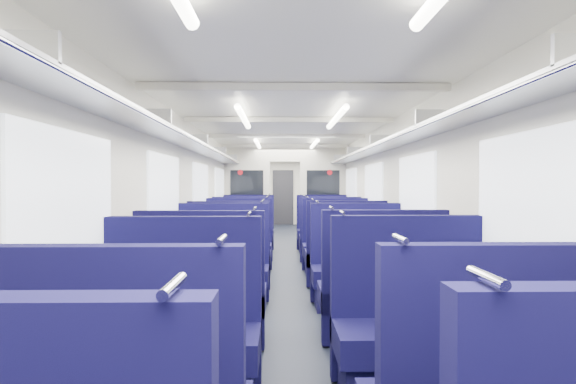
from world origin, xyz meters
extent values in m
cube|color=black|center=(0.00, 0.00, 0.00)|extent=(2.80, 18.00, 0.01)
cube|color=white|center=(0.00, 0.00, 2.35)|extent=(2.80, 18.00, 0.01)
cube|color=beige|center=(-1.40, 0.00, 1.18)|extent=(0.02, 18.00, 2.35)
cube|color=#110F34|center=(-1.39, 0.00, 0.35)|extent=(0.03, 17.90, 0.70)
cube|color=beige|center=(1.40, 0.00, 1.18)|extent=(0.02, 18.00, 2.35)
cube|color=#110F34|center=(1.39, 0.00, 0.35)|extent=(0.03, 17.90, 0.70)
cube|color=beige|center=(0.00, 9.00, 1.18)|extent=(2.80, 0.02, 2.35)
cube|color=#B2B5BA|center=(-1.22, 0.00, 1.97)|extent=(0.34, 17.40, 0.04)
cylinder|color=silver|center=(-1.04, 0.00, 1.95)|extent=(0.02, 17.40, 0.02)
cube|color=#B2B5BA|center=(-1.22, -6.00, 2.05)|extent=(0.34, 0.03, 0.14)
cube|color=#B2B5BA|center=(-1.22, -4.00, 2.05)|extent=(0.34, 0.03, 0.14)
cube|color=#B2B5BA|center=(-1.22, -2.00, 2.05)|extent=(0.34, 0.03, 0.14)
cube|color=#B2B5BA|center=(-1.22, 0.00, 2.05)|extent=(0.34, 0.03, 0.14)
cube|color=#B2B5BA|center=(-1.22, 2.00, 2.05)|extent=(0.34, 0.03, 0.14)
cube|color=#B2B5BA|center=(-1.22, 4.00, 2.05)|extent=(0.34, 0.03, 0.14)
cube|color=#B2B5BA|center=(-1.22, 6.00, 2.05)|extent=(0.34, 0.03, 0.14)
cube|color=#B2B5BA|center=(-1.22, 8.00, 2.05)|extent=(0.34, 0.03, 0.14)
cube|color=#B2B5BA|center=(1.22, 0.00, 1.97)|extent=(0.34, 17.40, 0.04)
cylinder|color=silver|center=(1.04, 0.00, 1.95)|extent=(0.02, 17.40, 0.02)
cube|color=#B2B5BA|center=(1.22, -4.00, 2.05)|extent=(0.34, 0.03, 0.14)
cube|color=#B2B5BA|center=(1.22, -2.00, 2.05)|extent=(0.34, 0.03, 0.14)
cube|color=#B2B5BA|center=(1.22, 0.00, 2.05)|extent=(0.34, 0.03, 0.14)
cube|color=#B2B5BA|center=(1.22, 2.00, 2.05)|extent=(0.34, 0.03, 0.14)
cube|color=#B2B5BA|center=(1.22, 4.00, 2.05)|extent=(0.34, 0.03, 0.14)
cube|color=#B2B5BA|center=(1.22, 6.00, 2.05)|extent=(0.34, 0.03, 0.14)
cube|color=#B2B5BA|center=(1.22, 8.00, 2.05)|extent=(0.34, 0.03, 0.14)
cube|color=white|center=(-1.38, -5.20, 1.42)|extent=(0.02, 1.30, 0.75)
cube|color=white|center=(-1.38, -2.90, 1.42)|extent=(0.02, 1.30, 0.75)
cube|color=white|center=(-1.38, -0.60, 1.42)|extent=(0.02, 1.30, 0.75)
cube|color=white|center=(-1.38, 1.70, 1.42)|extent=(0.02, 1.30, 0.75)
cube|color=white|center=(-1.38, 4.50, 1.42)|extent=(0.02, 1.30, 0.75)
cube|color=white|center=(-1.38, 6.80, 1.42)|extent=(0.02, 1.30, 0.75)
cube|color=white|center=(1.38, -5.20, 1.42)|extent=(0.02, 1.30, 0.75)
cube|color=white|center=(1.38, -2.90, 1.42)|extent=(0.02, 1.30, 0.75)
cube|color=white|center=(1.38, -0.60, 1.42)|extent=(0.02, 1.30, 0.75)
cube|color=white|center=(1.38, 1.70, 1.42)|extent=(0.02, 1.30, 0.75)
cube|color=white|center=(1.38, 4.50, 1.42)|extent=(0.02, 1.30, 0.75)
cube|color=white|center=(1.38, 6.80, 1.42)|extent=(0.02, 1.30, 0.75)
cube|color=beige|center=(0.00, -4.00, 2.31)|extent=(2.70, 0.06, 0.06)
cube|color=beige|center=(0.00, -2.00, 2.31)|extent=(2.70, 0.06, 0.06)
cube|color=beige|center=(0.00, 0.00, 2.31)|extent=(2.70, 0.06, 0.06)
cube|color=beige|center=(0.00, 2.00, 2.31)|extent=(2.70, 0.06, 0.06)
cube|color=beige|center=(0.00, 4.00, 2.31)|extent=(2.70, 0.06, 0.06)
cube|color=beige|center=(0.00, 6.00, 2.31)|extent=(2.70, 0.06, 0.06)
cube|color=beige|center=(0.00, 8.00, 2.31)|extent=(2.70, 0.06, 0.06)
cylinder|color=white|center=(-0.55, -2.50, 2.26)|extent=(0.07, 1.60, 0.07)
cylinder|color=white|center=(-0.55, 1.00, 2.26)|extent=(0.07, 1.60, 0.07)
cylinder|color=white|center=(-0.55, 5.50, 2.26)|extent=(0.07, 1.60, 0.07)
cylinder|color=white|center=(0.55, -2.50, 2.26)|extent=(0.07, 1.60, 0.07)
cylinder|color=white|center=(0.55, 1.00, 2.26)|extent=(0.07, 1.60, 0.07)
cylinder|color=white|center=(0.55, 5.50, 2.26)|extent=(0.07, 1.60, 0.07)
cube|color=black|center=(0.00, 8.94, 1.00)|extent=(0.75, 0.06, 2.00)
cube|color=beige|center=(-0.88, 2.64, 1.18)|extent=(1.05, 0.08, 2.35)
cube|color=black|center=(-0.87, 2.59, 1.40)|extent=(0.76, 0.02, 0.80)
cylinder|color=red|center=(-1.02, 2.59, 1.75)|extent=(0.12, 0.01, 0.12)
cube|color=beige|center=(0.88, 2.64, 1.18)|extent=(1.05, 0.08, 2.35)
cube|color=black|center=(0.87, 2.59, 1.40)|extent=(0.76, 0.02, 0.80)
cylinder|color=red|center=(1.02, 2.59, 1.75)|extent=(0.12, 0.01, 0.12)
cube|color=beige|center=(0.00, 2.64, 2.17)|extent=(0.70, 0.08, 0.35)
cylinder|color=silver|center=(-0.34, -7.01, 1.26)|extent=(0.02, 0.17, 0.02)
cylinder|color=silver|center=(0.34, -6.94, 1.26)|extent=(0.02, 0.17, 0.02)
cylinder|color=silver|center=(-0.34, -6.22, 1.26)|extent=(0.02, 0.17, 0.02)
cylinder|color=silver|center=(0.34, -6.20, 1.26)|extent=(0.02, 0.17, 0.02)
cube|color=#0F0D3E|center=(-0.83, -4.89, 0.39)|extent=(1.15, 0.60, 0.20)
cube|color=#0F0D34|center=(-0.83, -4.89, 0.15)|extent=(1.05, 0.48, 0.29)
cube|color=#0F0D3E|center=(-0.83, -4.64, 0.63)|extent=(1.15, 0.11, 1.22)
cylinder|color=silver|center=(-0.34, -4.64, 1.26)|extent=(0.02, 0.17, 0.02)
cube|color=#0F0D3E|center=(0.83, -4.80, 0.39)|extent=(1.15, 0.60, 0.20)
cube|color=#0F0D34|center=(0.83, -4.80, 0.15)|extent=(1.05, 0.48, 0.29)
cube|color=#0F0D3E|center=(0.83, -4.56, 0.63)|extent=(1.15, 0.11, 1.22)
cylinder|color=silver|center=(0.34, -4.56, 1.26)|extent=(0.02, 0.17, 0.02)
cube|color=#0F0D3E|center=(-0.83, -3.66, 0.39)|extent=(1.15, 0.60, 0.20)
cube|color=#0F0D34|center=(-0.83, -3.66, 0.15)|extent=(1.05, 0.48, 0.29)
cube|color=#0F0D3E|center=(-0.83, -3.91, 0.63)|extent=(1.15, 0.11, 1.22)
cylinder|color=silver|center=(-0.34, -3.91, 1.26)|extent=(0.02, 0.17, 0.02)
cube|color=#0F0D3E|center=(0.83, -3.57, 0.39)|extent=(1.15, 0.60, 0.20)
cube|color=#0F0D34|center=(0.83, -3.57, 0.15)|extent=(1.05, 0.48, 0.29)
cube|color=#0F0D3E|center=(0.83, -3.82, 0.63)|extent=(1.15, 0.11, 1.22)
cylinder|color=silver|center=(0.34, -3.82, 1.26)|extent=(0.02, 0.17, 0.02)
cube|color=#0F0D3E|center=(-0.83, -2.49, 0.39)|extent=(1.15, 0.60, 0.20)
cube|color=#0F0D34|center=(-0.83, -2.49, 0.15)|extent=(1.05, 0.48, 0.29)
cube|color=#0F0D3E|center=(-0.83, -2.25, 0.63)|extent=(1.15, 0.11, 1.22)
cylinder|color=silver|center=(-0.34, -2.25, 1.26)|extent=(0.02, 0.17, 0.02)
cube|color=#0F0D3E|center=(0.83, -2.52, 0.39)|extent=(1.15, 0.60, 0.20)
cube|color=#0F0D34|center=(0.83, -2.52, 0.15)|extent=(1.05, 0.48, 0.29)
cube|color=#0F0D3E|center=(0.83, -2.28, 0.63)|extent=(1.15, 0.11, 1.22)
cylinder|color=silver|center=(0.34, -2.28, 1.26)|extent=(0.02, 0.17, 0.02)
cube|color=#0F0D3E|center=(-0.83, -1.34, 0.39)|extent=(1.15, 0.60, 0.20)
cube|color=#0F0D34|center=(-0.83, -1.34, 0.15)|extent=(1.05, 0.48, 0.29)
cube|color=#0F0D3E|center=(-0.83, -1.58, 0.63)|extent=(1.15, 0.11, 1.22)
cylinder|color=silver|center=(-0.34, -1.58, 1.26)|extent=(0.02, 0.17, 0.02)
cube|color=#0F0D3E|center=(0.83, -1.21, 0.39)|extent=(1.15, 0.60, 0.20)
cube|color=#0F0D34|center=(0.83, -1.21, 0.15)|extent=(1.05, 0.48, 0.29)
cube|color=#0F0D3E|center=(0.83, -1.45, 0.63)|extent=(1.15, 0.11, 1.22)
cylinder|color=silver|center=(0.34, -1.45, 1.26)|extent=(0.02, 0.17, 0.02)
cube|color=#0F0D3E|center=(-0.83, -0.37, 0.39)|extent=(1.15, 0.60, 0.20)
cube|color=#0F0D34|center=(-0.83, -0.37, 0.15)|extent=(1.05, 0.48, 0.29)
cube|color=#0F0D3E|center=(-0.83, -0.12, 0.63)|extent=(1.15, 0.11, 1.22)
cylinder|color=silver|center=(-0.34, -0.12, 1.26)|extent=(0.02, 0.17, 0.02)
cube|color=#0F0D3E|center=(0.83, -0.41, 0.39)|extent=(1.15, 0.60, 0.20)
cube|color=#0F0D34|center=(0.83, -0.41, 0.15)|extent=(1.05, 0.48, 0.29)
cube|color=#0F0D3E|center=(0.83, -0.17, 0.63)|extent=(1.15, 0.11, 1.22)
cylinder|color=silver|center=(0.34, -0.17, 1.26)|extent=(0.02, 0.17, 0.02)
cube|color=#0F0D3E|center=(-0.83, 1.00, 0.39)|extent=(1.15, 0.60, 0.20)
cube|color=#0F0D34|center=(-0.83, 1.00, 0.15)|extent=(1.05, 0.48, 0.29)
cube|color=#0F0D3E|center=(-0.83, 0.75, 0.63)|extent=(1.15, 0.11, 1.22)
cylinder|color=silver|center=(-0.34, 0.75, 1.26)|extent=(0.02, 0.17, 0.02)
cube|color=#0F0D3E|center=(0.83, 0.88, 0.39)|extent=(1.15, 0.60, 0.20)
cube|color=#0F0D34|center=(0.83, 0.88, 0.15)|extent=(1.05, 0.48, 0.29)
cube|color=#0F0D3E|center=(0.83, 0.63, 0.63)|extent=(1.15, 0.11, 1.22)
cylinder|color=silver|center=(0.34, 0.63, 1.26)|extent=(0.02, 0.17, 0.02)
cube|color=#0F0D3E|center=(-0.83, 2.03, 0.39)|extent=(1.15, 0.60, 0.20)
cube|color=#0F0D34|center=(-0.83, 2.03, 0.15)|extent=(1.05, 0.48, 0.29)
cube|color=#0F0D3E|center=(-0.83, 2.27, 0.63)|extent=(1.15, 0.11, 1.22)
cylinder|color=silver|center=(-0.34, 2.27, 1.26)|extent=(0.02, 0.17, 0.02)
cube|color=#0F0D3E|center=(0.83, 2.04, 0.39)|extent=(1.15, 0.60, 0.20)
cube|color=#0F0D34|center=(0.83, 2.04, 0.15)|extent=(1.05, 0.48, 0.29)
cube|color=#0F0D3E|center=(0.83, 2.29, 0.63)|extent=(1.15, 0.11, 1.22)
cylinder|color=silver|center=(0.34, 2.29, 1.26)|extent=(0.02, 0.17, 0.02)
camera|label=1|loc=(-0.12, -7.97, 1.47)|focal=28.74mm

